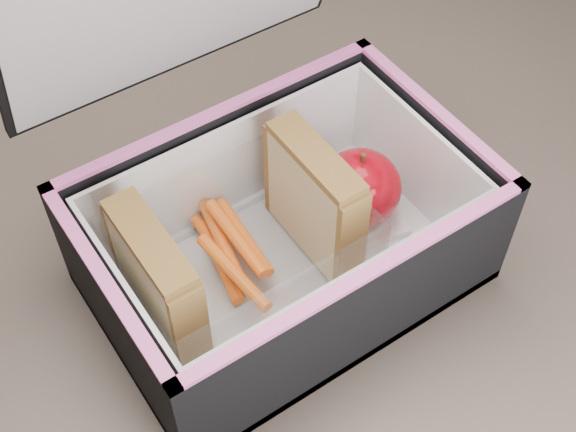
# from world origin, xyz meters

# --- Properties ---
(kitchen_table) EXTENTS (1.20, 0.80, 0.75)m
(kitchen_table) POSITION_xyz_m (0.00, 0.00, 0.66)
(kitchen_table) COLOR brown
(kitchen_table) RESTS_ON ground
(lunch_bag) EXTENTS (0.30, 0.27, 0.29)m
(lunch_bag) POSITION_xyz_m (0.02, -0.01, 0.82)
(lunch_bag) COLOR black
(lunch_bag) RESTS_ON kitchen_table
(plastic_tub) EXTENTS (0.19, 0.13, 0.08)m
(plastic_tub) POSITION_xyz_m (-0.01, -0.00, 0.80)
(plastic_tub) COLOR white
(plastic_tub) RESTS_ON lunch_bag
(sandwich_left) EXTENTS (0.03, 0.10, 0.11)m
(sandwich_left) POSITION_xyz_m (-0.08, -0.00, 0.82)
(sandwich_left) COLOR #D3B685
(sandwich_left) RESTS_ON plastic_tub
(sandwich_right) EXTENTS (0.03, 0.10, 0.11)m
(sandwich_right) POSITION_xyz_m (0.06, -0.00, 0.82)
(sandwich_right) COLOR #D3B685
(sandwich_right) RESTS_ON plastic_tub
(carrot_sticks) EXTENTS (0.05, 0.12, 0.03)m
(carrot_sticks) POSITION_xyz_m (-0.01, 0.01, 0.78)
(carrot_sticks) COLOR #F6480F
(carrot_sticks) RESTS_ON plastic_tub
(paper_napkin) EXTENTS (0.09, 0.09, 0.01)m
(paper_napkin) POSITION_xyz_m (0.11, -0.00, 0.77)
(paper_napkin) COLOR white
(paper_napkin) RESTS_ON lunch_bag
(red_apple) EXTENTS (0.09, 0.09, 0.07)m
(red_apple) POSITION_xyz_m (0.10, -0.00, 0.80)
(red_apple) COLOR #87000A
(red_apple) RESTS_ON paper_napkin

